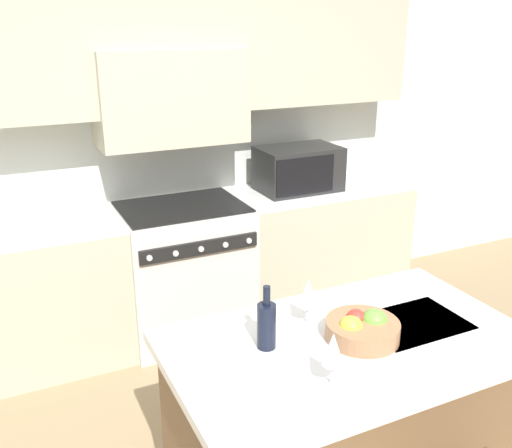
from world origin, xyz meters
TOP-DOWN VIEW (x-y plane):
  - back_cabinetry at (0.00, 2.21)m, footprint 10.00×0.46m
  - back_counter at (0.00, 1.96)m, footprint 3.54×0.62m
  - range_stove at (0.00, 1.94)m, footprint 0.85×0.70m
  - microwave at (0.90, 1.96)m, footprint 0.58×0.39m
  - kitchen_island at (0.09, 0.09)m, footprint 1.46×0.87m
  - wine_bottle at (-0.24, 0.19)m, footprint 0.08×0.08m
  - wine_glass_near at (-0.14, -0.13)m, footprint 0.08×0.08m
  - wine_glass_far at (0.00, 0.28)m, footprint 0.08×0.08m
  - fruit_bowl at (0.14, 0.08)m, footprint 0.30×0.30m

SIDE VIEW (x-z plane):
  - kitchen_island at x=0.09m, z-range 0.00..0.91m
  - back_counter at x=0.00m, z-range 0.00..0.94m
  - range_stove at x=0.00m, z-range 0.00..0.95m
  - fruit_bowl at x=0.14m, z-range 0.90..1.01m
  - wine_bottle at x=-0.24m, z-range 0.88..1.14m
  - wine_glass_near at x=-0.14m, z-range 0.95..1.15m
  - wine_glass_far at x=0.00m, z-range 0.95..1.15m
  - microwave at x=0.90m, z-range 0.94..1.26m
  - back_cabinetry at x=0.00m, z-range 0.25..2.95m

